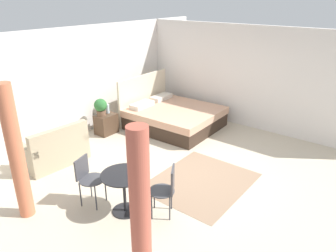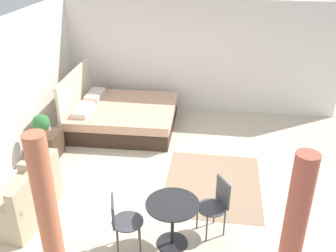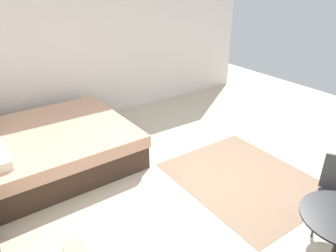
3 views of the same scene
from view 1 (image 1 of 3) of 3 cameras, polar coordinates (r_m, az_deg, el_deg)
ground_plane at (r=6.75m, az=3.12°, el=-7.79°), size 9.11×9.56×0.02m
wall_back at (r=8.40m, az=-15.48°, el=7.56°), size 9.11×0.12×2.69m
wall_right at (r=8.77m, az=14.96°, el=8.22°), size 0.12×6.56×2.69m
area_rug at (r=6.36m, az=5.89°, el=-9.82°), size 2.00×1.67×0.01m
bed at (r=8.74m, az=0.82°, el=1.78°), size 2.07×2.30×1.30m
couch at (r=7.24m, az=-19.39°, el=-4.14°), size 1.34×0.80×0.89m
nightstand at (r=8.48m, az=-10.94°, el=0.37°), size 0.53×0.40×0.52m
potted_plant at (r=8.28m, az=-11.91°, el=3.43°), size 0.33×0.33×0.44m
vase at (r=8.45m, az=-10.69°, el=3.04°), size 0.09×0.09×0.24m
balcony_table at (r=5.34m, az=-7.83°, el=-10.46°), size 0.74×0.74×0.72m
cafe_chair_near_window at (r=5.66m, az=-14.13°, el=-8.58°), size 0.54×0.54×0.86m
cafe_chair_near_couch at (r=5.22m, az=-0.18°, el=-10.79°), size 0.58×0.58×0.88m
curtain_left at (r=3.60m, az=-4.87°, el=-16.69°), size 0.23×0.23×2.24m
curtain_right at (r=5.45m, az=-25.43°, el=-4.49°), size 0.24×0.24×2.24m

